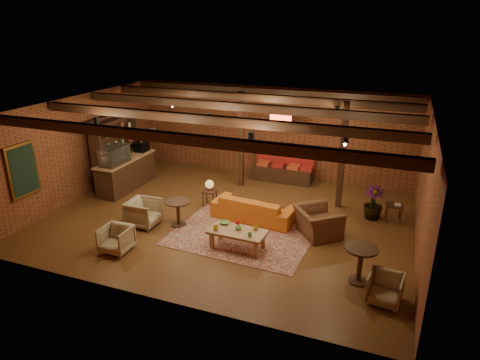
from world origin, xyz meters
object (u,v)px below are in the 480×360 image
at_px(side_table_lamp, 209,186).
at_px(armchair_a, 144,212).
at_px(round_table_left, 178,209).
at_px(sofa, 254,208).
at_px(armchair_b, 116,238).
at_px(armchair_far, 385,287).
at_px(round_table_right, 360,259).
at_px(coffee_table, 237,232).
at_px(side_table_book, 394,206).
at_px(plant_tall, 377,171).
at_px(armchair_right, 318,218).

xyz_separation_m(side_table_lamp, armchair_a, (-1.13, -1.87, -0.22)).
bearing_deg(round_table_left, side_table_lamp, 80.95).
xyz_separation_m(sofa, armchair_b, (-2.55, -2.90, 0.01)).
bearing_deg(armchair_far, round_table_right, 142.54).
bearing_deg(armchair_b, round_table_left, 66.75).
bearing_deg(round_table_right, armchair_b, -172.29).
bearing_deg(armchair_a, round_table_right, -97.99).
height_order(coffee_table, armchair_b, coffee_table).
distance_m(round_table_left, side_table_book, 6.03).
height_order(sofa, round_table_right, round_table_right).
bearing_deg(coffee_table, armchair_a, 174.79).
relative_size(side_table_book, plant_tall, 0.18).
height_order(armchair_a, side_table_book, armchair_a).
height_order(sofa, armchair_b, armchair_b).
xyz_separation_m(armchair_right, round_table_right, (1.28, -1.82, 0.06)).
distance_m(coffee_table, armchair_a, 2.88).
distance_m(sofa, plant_tall, 3.55).
bearing_deg(plant_tall, armchair_a, -155.20).
height_order(side_table_lamp, round_table_right, round_table_right).
distance_m(sofa, side_table_lamp, 1.66).
xyz_separation_m(side_table_book, armchair_far, (0.00, -3.97, -0.13)).
relative_size(coffee_table, armchair_b, 2.02).
relative_size(armchair_right, round_table_right, 1.36).
relative_size(armchair_b, round_table_right, 0.84).
height_order(armchair_a, plant_tall, plant_tall).
distance_m(armchair_a, plant_tall, 6.52).
relative_size(round_table_right, plant_tall, 0.29).
distance_m(round_table_left, plant_tall, 5.57).
height_order(side_table_lamp, armchair_b, side_table_lamp).
height_order(round_table_left, side_table_book, round_table_left).
distance_m(sofa, round_table_right, 3.81).
distance_m(armchair_b, side_table_book, 7.54).
xyz_separation_m(round_table_left, armchair_far, (5.53, -1.57, -0.15)).
bearing_deg(sofa, round_table_right, 152.07).
distance_m(coffee_table, round_table_left, 2.07).
relative_size(coffee_table, plant_tall, 0.50).
bearing_deg(armchair_right, coffee_table, 90.74).
relative_size(armchair_b, armchair_far, 1.04).
relative_size(coffee_table, side_table_lamp, 1.73).
relative_size(sofa, round_table_right, 2.80).
bearing_deg(armchair_right, side_table_book, -87.01).
height_order(armchair_b, armchair_right, armchair_right).
bearing_deg(armchair_b, round_table_right, 6.53).
bearing_deg(side_table_book, side_table_lamp, -170.63).
xyz_separation_m(armchair_right, armchair_far, (1.83, -2.36, -0.16)).
bearing_deg(armchair_b, plant_tall, 34.97).
height_order(armchair_a, armchair_b, armchair_a).
height_order(side_table_lamp, side_table_book, side_table_lamp).
xyz_separation_m(sofa, side_table_lamp, (-1.58, 0.43, 0.28)).
xyz_separation_m(side_table_lamp, armchair_far, (5.29, -3.10, -0.29)).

